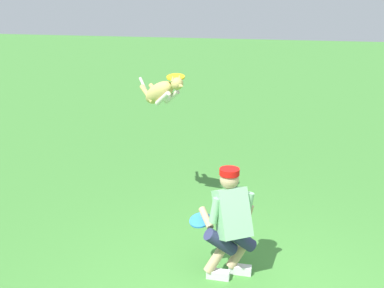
% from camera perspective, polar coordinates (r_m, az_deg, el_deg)
% --- Properties ---
extents(person, '(0.71, 0.55, 1.29)m').
position_cam_1_polar(person, '(5.39, 4.62, -9.13)').
color(person, silver).
rests_on(person, ground_plane).
extents(dog, '(0.89, 0.71, 0.57)m').
position_cam_1_polar(dog, '(6.88, -3.68, 6.16)').
color(dog, tan).
extents(frisbee_flying, '(0.34, 0.33, 0.08)m').
position_cam_1_polar(frisbee_flying, '(6.67, -1.96, 7.96)').
color(frisbee_flying, yellow).
extents(frisbee_held, '(0.32, 0.31, 0.13)m').
position_cam_1_polar(frisbee_held, '(5.59, 1.00, -9.04)').
color(frisbee_held, '#3183E5').
rests_on(frisbee_held, person).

